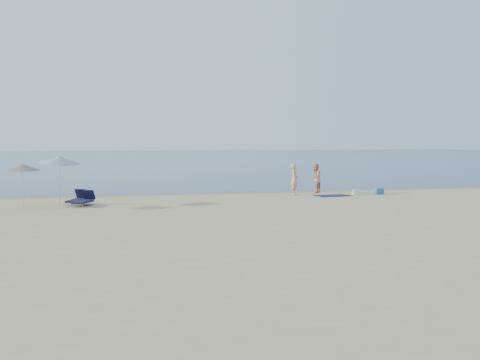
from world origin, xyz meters
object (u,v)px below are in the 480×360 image
person_right (315,178)px  blue_cooler (379,191)px  umbrella_near (60,160)px  person_left (294,179)px

person_right → blue_cooler: (3.32, -1.71, -0.71)m
umbrella_near → person_left: bearing=-12.8°
umbrella_near → blue_cooler: bearing=-17.8°
person_left → blue_cooler: size_ratio=3.67×
person_left → umbrella_near: size_ratio=0.71×
person_right → blue_cooler: size_ratio=3.56×
blue_cooler → umbrella_near: size_ratio=0.19×
blue_cooler → umbrella_near: bearing=171.8°
blue_cooler → umbrella_near: umbrella_near is taller
person_right → umbrella_near: bearing=-38.3°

